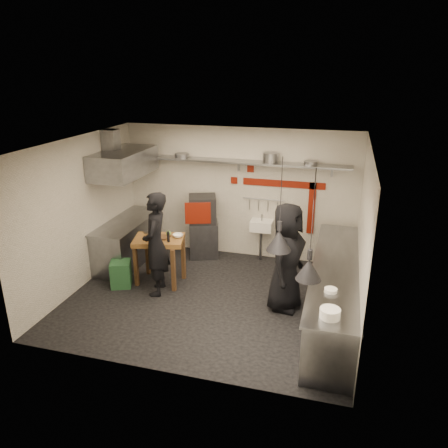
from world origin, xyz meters
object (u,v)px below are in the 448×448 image
(combi_oven, at_px, (202,209))
(chef_right, at_px, (286,257))
(green_bin, at_px, (121,274))
(chef_left, at_px, (156,244))
(oven_stand, at_px, (204,239))
(prep_table, at_px, (160,260))

(combi_oven, bearing_deg, chef_right, -59.38)
(green_bin, distance_m, chef_left, 1.04)
(oven_stand, distance_m, chef_right, 2.71)
(prep_table, bearing_deg, chef_right, -19.94)
(combi_oven, xyz_separation_m, prep_table, (-0.41, -1.39, -0.63))
(chef_left, bearing_deg, prep_table, -177.24)
(chef_left, distance_m, chef_right, 2.34)
(oven_stand, distance_m, chef_left, 1.92)
(oven_stand, bearing_deg, prep_table, -126.17)
(prep_table, xyz_separation_m, chef_left, (0.11, -0.38, 0.50))
(prep_table, relative_size, chef_right, 0.49)
(combi_oven, bearing_deg, green_bin, -141.33)
(green_bin, bearing_deg, chef_left, -2.23)
(oven_stand, distance_m, combi_oven, 0.69)
(combi_oven, relative_size, prep_table, 0.63)
(oven_stand, distance_m, green_bin, 2.08)
(oven_stand, relative_size, chef_right, 0.42)
(combi_oven, bearing_deg, prep_table, -126.32)
(green_bin, height_order, chef_left, chef_left)
(prep_table, bearing_deg, chef_left, -87.22)
(combi_oven, relative_size, chef_left, 0.30)
(prep_table, relative_size, chef_left, 0.48)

